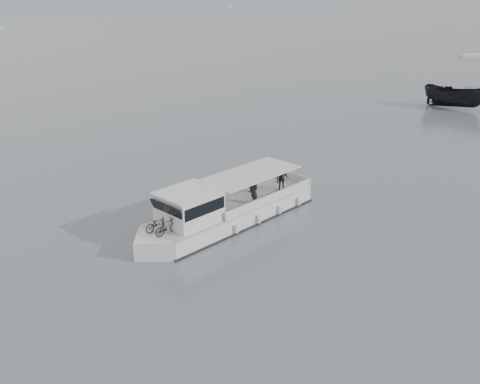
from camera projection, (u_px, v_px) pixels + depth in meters
ground at (171, 223)px, 29.76m from camera, size 1400.00×1400.00×0.00m
tour_boat at (219, 212)px, 29.04m from camera, size 12.22×4.53×5.08m
dark_motorboat at (455, 96)px, 56.91m from camera, size 4.41×7.06×2.55m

